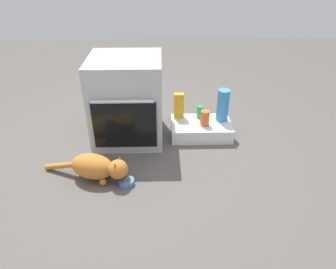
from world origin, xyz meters
name	(u,v)px	position (x,y,z in m)	size (l,w,h in m)	color
ground	(137,163)	(0.00, 0.00, 0.00)	(8.00, 8.00, 0.00)	#56514C
oven	(127,100)	(-0.09, 0.42, 0.37)	(0.61, 0.62, 0.75)	#B7BABF
pantry_cabinet	(201,129)	(0.57, 0.43, 0.07)	(0.55, 0.36, 0.13)	white
food_bowl	(126,181)	(-0.06, -0.25, 0.03)	(0.12, 0.12, 0.07)	#4C7AB7
cat	(97,167)	(-0.28, -0.19, 0.11)	(0.68, 0.28, 0.21)	#C6752D
water_bottle	(223,105)	(0.76, 0.48, 0.28)	(0.11, 0.11, 0.30)	#388CD1
juice_carton	(179,106)	(0.37, 0.55, 0.25)	(0.09, 0.06, 0.24)	orange
sauce_jar	(205,118)	(0.59, 0.39, 0.20)	(0.08, 0.08, 0.14)	#D16023
soda_can	(200,112)	(0.57, 0.53, 0.19)	(0.07, 0.07, 0.12)	green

